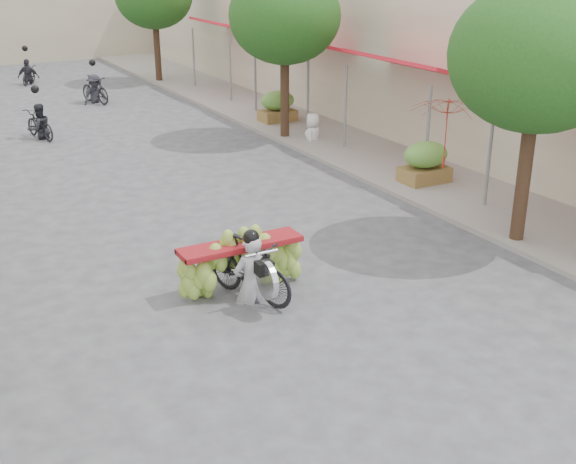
{
  "coord_description": "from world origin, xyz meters",
  "views": [
    {
      "loc": [
        -5.34,
        -5.82,
        5.66
      ],
      "look_at": [
        0.24,
        4.37,
        1.1
      ],
      "focal_mm": 45.0,
      "sensor_mm": 36.0,
      "label": 1
    }
  ],
  "objects": [
    {
      "name": "bg_motorbike_a",
      "position": [
        -1.42,
        17.85,
        0.74
      ],
      "size": [
        0.98,
        1.7,
        1.95
      ],
      "color": "black",
      "rests_on": "ground"
    },
    {
      "name": "produce_crate_mid",
      "position": [
        6.2,
        8.0,
        0.71
      ],
      "size": [
        1.2,
        0.88,
        1.16
      ],
      "color": "olive",
      "rests_on": "ground"
    },
    {
      "name": "produce_crate_far",
      "position": [
        6.2,
        16.0,
        0.71
      ],
      "size": [
        1.2,
        0.88,
        1.16
      ],
      "color": "olive",
      "rests_on": "ground"
    },
    {
      "name": "shophouse_row_right",
      "position": [
        11.99,
        14.0,
        3.0
      ],
      "size": [
        9.77,
        40.0,
        6.0
      ],
      "color": "beige",
      "rests_on": "ground"
    },
    {
      "name": "sidewalk_right",
      "position": [
        7.0,
        15.0,
        0.06
      ],
      "size": [
        4.0,
        60.0,
        0.12
      ],
      "primitive_type": "cube",
      "color": "gray",
      "rests_on": "ground"
    },
    {
      "name": "bg_motorbike_b",
      "position": [
        1.63,
        22.69,
        0.83
      ],
      "size": [
        1.17,
        1.89,
        1.95
      ],
      "color": "black",
      "rests_on": "ground"
    },
    {
      "name": "pedestrian",
      "position": [
        5.98,
        13.24,
        0.93
      ],
      "size": [
        0.9,
        0.9,
        1.62
      ],
      "rotation": [
        0.0,
        0.0,
        3.92
      ],
      "color": "white",
      "rests_on": "ground"
    },
    {
      "name": "ground",
      "position": [
        0.0,
        0.0,
        0.0
      ],
      "size": [
        120.0,
        120.0,
        0.0
      ],
      "primitive_type": "plane",
      "color": "#545459",
      "rests_on": "ground"
    },
    {
      "name": "street_tree_mid",
      "position": [
        5.4,
        14.0,
        3.78
      ],
      "size": [
        3.4,
        3.4,
        5.25
      ],
      "color": "#3A2719",
      "rests_on": "ground"
    },
    {
      "name": "bg_motorbike_c",
      "position": [
        0.12,
        28.4,
        0.84
      ],
      "size": [
        1.14,
        1.5,
        1.95
      ],
      "color": "black",
      "rests_on": "ground"
    },
    {
      "name": "banana_motorbike",
      "position": [
        -0.51,
        4.48,
        0.73
      ],
      "size": [
        2.22,
        1.97,
        2.21
      ],
      "color": "black",
      "rests_on": "ground"
    },
    {
      "name": "market_umbrella",
      "position": [
        6.02,
        7.06,
        2.46
      ],
      "size": [
        1.97,
        1.97,
        1.71
      ],
      "rotation": [
        0.0,
        0.0,
        -0.05
      ],
      "color": "#A32415",
      "rests_on": "ground"
    },
    {
      "name": "street_tree_near",
      "position": [
        5.4,
        4.0,
        3.78
      ],
      "size": [
        3.4,
        3.4,
        5.25
      ],
      "color": "#3A2719",
      "rests_on": "ground"
    }
  ]
}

